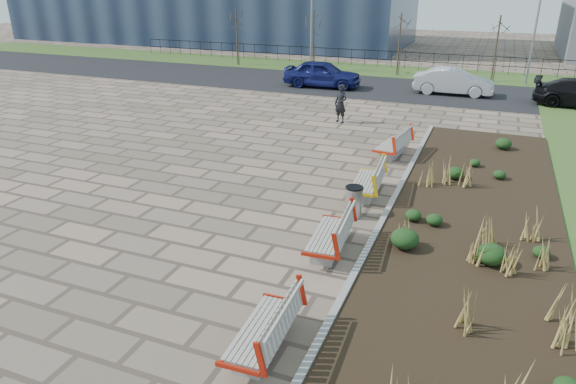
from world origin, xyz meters
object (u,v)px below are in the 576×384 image
at_px(bench_b, 328,233).
at_px(litter_bin, 354,202).
at_px(bench_a, 262,327).
at_px(bench_c, 366,180).
at_px(car_silver, 453,81).
at_px(lamp_west, 311,26).
at_px(bench_d, 392,143).
at_px(car_blue, 322,74).
at_px(lamp_east, 534,34).
at_px(pedestrian, 341,104).

relative_size(bench_b, litter_bin, 2.41).
relative_size(bench_a, bench_c, 1.00).
height_order(car_silver, lamp_west, lamp_west).
distance_m(bench_c, litter_bin, 1.64).
bearing_deg(lamp_west, bench_c, -66.12).
relative_size(bench_d, car_silver, 0.48).
height_order(bench_d, litter_bin, bench_d).
relative_size(bench_c, car_silver, 0.48).
bearing_deg(car_blue, bench_d, -153.14).
height_order(bench_c, lamp_east, lamp_east).
relative_size(car_blue, lamp_east, 0.77).
bearing_deg(lamp_east, lamp_west, 180.00).
bearing_deg(pedestrian, lamp_east, 79.63).
distance_m(lamp_west, lamp_east, 14.00).
distance_m(bench_a, car_silver, 23.73).
distance_m(bench_b, lamp_east, 24.75).
bearing_deg(bench_d, car_blue, 127.69).
distance_m(litter_bin, lamp_east, 22.67).
distance_m(bench_b, car_blue, 20.11).
xyz_separation_m(bench_a, pedestrian, (-3.14, 15.55, 0.37)).
height_order(bench_d, lamp_east, lamp_east).
relative_size(bench_a, pedestrian, 1.21).
height_order(bench_c, lamp_west, lamp_west).
bearing_deg(bench_a, bench_c, 87.82).
xyz_separation_m(pedestrian, car_blue, (-3.32, 7.39, -0.06)).
xyz_separation_m(pedestrian, lamp_east, (8.14, 12.45, 2.17)).
bearing_deg(bench_d, lamp_west, 126.72).
distance_m(bench_d, lamp_east, 17.25).
bearing_deg(car_silver, lamp_east, -43.39).
bearing_deg(litter_bin, bench_c, 91.94).
xyz_separation_m(bench_b, car_silver, (1.06, 19.81, 0.24)).
bearing_deg(car_blue, lamp_west, 23.67).
bearing_deg(lamp_west, car_blue, -63.34).
bearing_deg(litter_bin, car_blue, 111.07).
bearing_deg(lamp_west, lamp_east, 0.00).
xyz_separation_m(bench_c, car_blue, (-6.46, 15.26, 0.30)).
relative_size(bench_b, bench_c, 1.00).
distance_m(pedestrian, car_silver, 9.17).
bearing_deg(bench_a, bench_b, 87.82).
distance_m(car_blue, car_silver, 7.56).
xyz_separation_m(bench_a, litter_bin, (0.06, 6.03, -0.06)).
height_order(bench_d, lamp_west, lamp_west).
relative_size(pedestrian, lamp_west, 0.29).
xyz_separation_m(bench_a, lamp_west, (-9.00, 28.00, 2.54)).
bearing_deg(pedestrian, bench_a, -55.77).
distance_m(bench_b, litter_bin, 2.15).
bearing_deg(car_blue, lamp_east, -69.14).
height_order(bench_d, car_blue, car_blue).
xyz_separation_m(bench_d, lamp_east, (5.00, 16.32, 2.54)).
relative_size(pedestrian, car_silver, 0.40).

